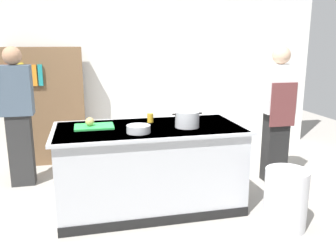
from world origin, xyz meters
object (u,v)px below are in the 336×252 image
mixing_bowl (139,129)px  person_chef (278,112)px  stock_pot (187,119)px  bookshelf (46,106)px  onion (90,122)px  juice_cup (150,118)px  trash_bin (285,199)px  person_guest (18,114)px

mixing_bowl → person_chef: (1.86, 0.60, -0.02)m
stock_pot → bookshelf: (-1.59, 1.90, -0.13)m
onion → juice_cup: onion is taller
stock_pot → bookshelf: bookshelf is taller
bookshelf → juice_cup: bearing=-51.5°
trash_bin → bookshelf: 3.54m
trash_bin → bookshelf: bookshelf is taller
juice_cup → trash_bin: bearing=-40.6°
onion → mixing_bowl: bearing=-34.8°
stock_pot → trash_bin: 1.24m
onion → mixing_bowl: 0.56m
person_chef → person_guest: (-3.16, 0.61, -0.00)m
onion → person_guest: size_ratio=0.05×
onion → trash_bin: onion is taller
stock_pot → trash_bin: bearing=-39.4°
onion → person_chef: 2.33m
person_chef → bookshelf: 3.24m
trash_bin → person_guest: size_ratio=0.34×
juice_cup → person_guest: size_ratio=0.06×
trash_bin → person_chef: bearing=65.2°
mixing_bowl → bookshelf: 2.28m
stock_pot → person_chef: (1.33, 0.48, -0.07)m
stock_pot → person_guest: person_guest is taller
onion → stock_pot: stock_pot is taller
onion → stock_pot: (0.99, -0.20, 0.02)m
trash_bin → person_guest: 3.22m
trash_bin → bookshelf: bearing=133.1°
stock_pot → person_guest: (-1.83, 1.09, -0.07)m
bookshelf → person_guest: bearing=-106.9°
juice_cup → bookshelf: bookshelf is taller
onion → juice_cup: (0.66, 0.11, -0.01)m
juice_cup → person_chef: size_ratio=0.06×
onion → person_chef: size_ratio=0.05×
juice_cup → bookshelf: (-1.26, 1.58, -0.10)m
mixing_bowl → bookshelf: (-1.06, 2.01, -0.08)m
mixing_bowl → trash_bin: size_ratio=0.40×
bookshelf → onion: bearing=-70.4°
mixing_bowl → juice_cup: (0.20, 0.43, 0.01)m
person_chef → person_guest: size_ratio=1.00×
stock_pot → juice_cup: stock_pot is taller
bookshelf → person_chef: bearing=-25.8°
trash_bin → person_chef: person_chef is taller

